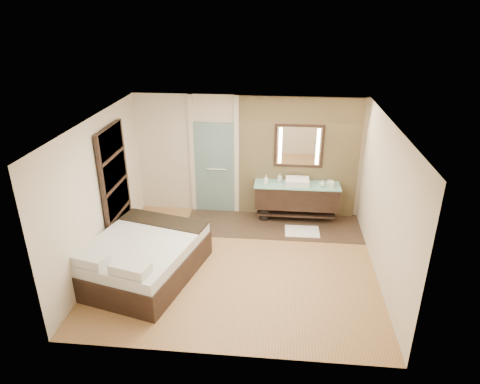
# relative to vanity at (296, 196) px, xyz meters

# --- Properties ---
(floor) EXTENTS (5.00, 5.00, 0.00)m
(floor) POSITION_rel_vanity_xyz_m (-1.10, -1.92, -0.58)
(floor) COLOR olive
(floor) RESTS_ON ground
(tile_strip) EXTENTS (3.80, 1.30, 0.01)m
(tile_strip) POSITION_rel_vanity_xyz_m (-0.50, -0.32, -0.57)
(tile_strip) COLOR #31271B
(tile_strip) RESTS_ON floor
(stone_wall) EXTENTS (2.60, 0.08, 2.70)m
(stone_wall) POSITION_rel_vanity_xyz_m (0.00, 0.29, 0.77)
(stone_wall) COLOR tan
(stone_wall) RESTS_ON floor
(vanity) EXTENTS (1.85, 0.55, 0.88)m
(vanity) POSITION_rel_vanity_xyz_m (0.00, 0.00, 0.00)
(vanity) COLOR black
(vanity) RESTS_ON stone_wall
(mirror_unit) EXTENTS (1.06, 0.04, 0.96)m
(mirror_unit) POSITION_rel_vanity_xyz_m (0.00, 0.24, 1.07)
(mirror_unit) COLOR black
(mirror_unit) RESTS_ON stone_wall
(frosted_door) EXTENTS (1.10, 0.12, 2.70)m
(frosted_door) POSITION_rel_vanity_xyz_m (-1.85, 0.28, 0.56)
(frosted_door) COLOR #A5D1CE
(frosted_door) RESTS_ON floor
(shoji_partition) EXTENTS (0.06, 1.20, 2.40)m
(shoji_partition) POSITION_rel_vanity_xyz_m (-3.53, -1.32, 0.63)
(shoji_partition) COLOR black
(shoji_partition) RESTS_ON floor
(bed) EXTENTS (2.22, 2.53, 0.83)m
(bed) POSITION_rel_vanity_xyz_m (-2.75, -2.40, -0.23)
(bed) COLOR black
(bed) RESTS_ON floor
(bath_mat) EXTENTS (0.73, 0.51, 0.02)m
(bath_mat) POSITION_rel_vanity_xyz_m (0.14, -0.58, -0.56)
(bath_mat) COLOR white
(bath_mat) RESTS_ON floor
(waste_bin) EXTENTS (0.29, 0.29, 0.28)m
(waste_bin) POSITION_rel_vanity_xyz_m (-0.69, -0.07, -0.44)
(waste_bin) COLOR black
(waste_bin) RESTS_ON floor
(tissue_box) EXTENTS (0.12, 0.12, 0.10)m
(tissue_box) POSITION_rel_vanity_xyz_m (0.71, -0.05, 0.33)
(tissue_box) COLOR silver
(tissue_box) RESTS_ON vanity
(soap_bottle_a) EXTENTS (0.08, 0.09, 0.22)m
(soap_bottle_a) POSITION_rel_vanity_xyz_m (-0.67, -0.10, 0.39)
(soap_bottle_a) COLOR white
(soap_bottle_a) RESTS_ON vanity
(soap_bottle_b) EXTENTS (0.11, 0.11, 0.18)m
(soap_bottle_b) POSITION_rel_vanity_xyz_m (-0.38, 0.12, 0.37)
(soap_bottle_b) COLOR #B2B2B2
(soap_bottle_b) RESTS_ON vanity
(soap_bottle_c) EXTENTS (0.13, 0.13, 0.15)m
(soap_bottle_c) POSITION_rel_vanity_xyz_m (0.52, -0.09, 0.36)
(soap_bottle_c) COLOR #C4F6EB
(soap_bottle_c) RESTS_ON vanity
(cup) EXTENTS (0.14, 0.14, 0.10)m
(cup) POSITION_rel_vanity_xyz_m (0.70, 0.01, 0.34)
(cup) COLOR white
(cup) RESTS_ON vanity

